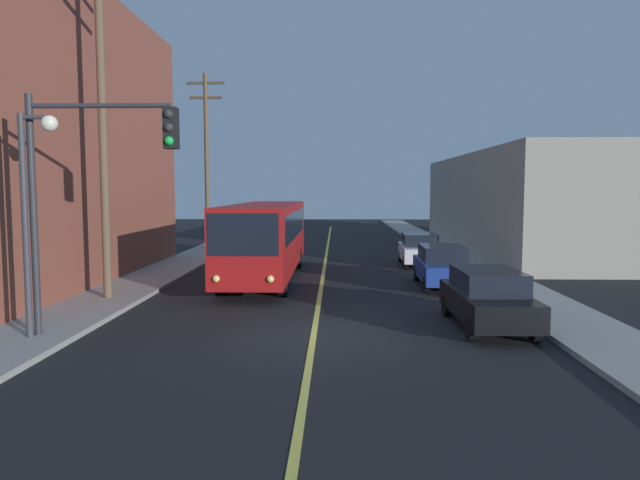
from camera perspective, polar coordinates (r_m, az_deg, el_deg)
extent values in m
plane|color=black|center=(15.40, -0.63, -9.34)|extent=(120.00, 120.00, 0.00)
cube|color=gray|center=(26.38, -15.70, -3.35)|extent=(2.50, 90.00, 0.15)
cube|color=gray|center=(26.05, 16.45, -3.47)|extent=(2.50, 90.00, 0.15)
cube|color=#D8CC4C|center=(30.16, 0.50, -2.27)|extent=(0.16, 60.00, 0.01)
cube|color=black|center=(25.49, -19.36, -0.28)|extent=(0.06, 12.13, 1.30)
cube|color=black|center=(25.42, -19.57, 6.93)|extent=(0.06, 12.13, 1.30)
cube|color=black|center=(25.74, -19.78, 14.06)|extent=(0.06, 12.13, 1.30)
cube|color=gray|center=(39.51, 22.29, 3.42)|extent=(12.00, 24.62, 5.99)
cube|color=black|center=(37.88, 13.75, 1.49)|extent=(0.06, 17.24, 1.30)
cube|color=maroon|center=(24.91, -5.33, 0.39)|extent=(2.60, 12.01, 2.75)
cube|color=black|center=(18.97, -7.61, 0.53)|extent=(2.35, 0.09, 1.40)
cube|color=black|center=(30.80, -3.94, 2.43)|extent=(2.30, 0.09, 1.10)
cube|color=black|center=(25.06, -8.19, 1.59)|extent=(0.11, 10.20, 1.10)
cube|color=black|center=(24.75, -2.46, 1.59)|extent=(0.11, 10.20, 1.10)
cube|color=orange|center=(18.94, -7.63, 2.34)|extent=(1.79, 0.07, 0.30)
sphere|color=#F9D872|center=(19.26, -10.20, -3.78)|extent=(0.24, 0.24, 0.24)
sphere|color=#F9D872|center=(18.97, -4.91, -3.86)|extent=(0.24, 0.24, 0.24)
cylinder|color=black|center=(21.13, -9.77, -4.10)|extent=(0.30, 1.00, 1.00)
cylinder|color=black|center=(20.80, -3.67, -4.19)|extent=(0.30, 1.00, 1.00)
cylinder|color=black|center=(28.64, -6.67, -1.69)|extent=(0.30, 1.00, 1.00)
cylinder|color=black|center=(28.40, -2.17, -1.72)|extent=(0.30, 1.00, 1.00)
cube|color=black|center=(16.71, 16.16, -6.04)|extent=(1.86, 4.42, 0.70)
cube|color=black|center=(16.60, 16.22, -3.84)|extent=(1.65, 2.49, 0.60)
cylinder|color=black|center=(15.16, 14.69, -8.48)|extent=(0.23, 0.64, 0.64)
cylinder|color=black|center=(15.62, 20.46, -8.24)|extent=(0.23, 0.64, 0.64)
cylinder|color=black|center=(18.02, 12.40, -6.30)|extent=(0.23, 0.64, 0.64)
cylinder|color=black|center=(18.41, 17.31, -6.17)|extent=(0.23, 0.64, 0.64)
cube|color=navy|center=(23.25, 11.93, -2.89)|extent=(1.90, 4.44, 0.70)
cube|color=black|center=(23.17, 11.96, -1.30)|extent=(1.67, 2.50, 0.60)
cylinder|color=black|center=(21.72, 10.44, -4.35)|extent=(0.23, 0.64, 0.64)
cylinder|color=black|center=(21.99, 14.59, -4.31)|extent=(0.23, 0.64, 0.64)
cylinder|color=black|center=(24.66, 9.53, -3.22)|extent=(0.23, 0.64, 0.64)
cylinder|color=black|center=(24.90, 13.20, -3.21)|extent=(0.23, 0.64, 0.64)
cube|color=silver|center=(29.56, 9.74, -1.19)|extent=(1.96, 4.46, 0.70)
cube|color=black|center=(29.50, 9.76, 0.06)|extent=(1.71, 2.52, 0.60)
cylinder|color=black|center=(28.04, 8.42, -2.23)|extent=(0.24, 0.65, 0.64)
cylinder|color=black|center=(28.22, 11.66, -2.23)|extent=(0.24, 0.65, 0.64)
cylinder|color=black|center=(31.01, 7.97, -1.53)|extent=(0.24, 0.65, 0.64)
cylinder|color=black|center=(31.17, 10.91, -1.54)|extent=(0.24, 0.65, 0.64)
cylinder|color=brown|center=(20.92, -20.62, 10.47)|extent=(0.28, 0.28, 11.55)
cylinder|color=brown|center=(37.69, -11.10, 7.63)|extent=(0.28, 0.28, 10.94)
cube|color=#4C3D2D|center=(38.23, -11.22, 14.94)|extent=(2.40, 0.16, 0.16)
cube|color=#4C3D2D|center=(38.08, -11.20, 13.61)|extent=(2.00, 0.16, 0.16)
cylinder|color=#2D2D33|center=(16.07, -26.38, 2.12)|extent=(0.18, 0.18, 6.00)
cylinder|color=#2D2D33|center=(15.45, -20.90, 12.26)|extent=(3.50, 0.12, 0.12)
cube|color=black|center=(14.82, -14.46, 10.61)|extent=(0.32, 0.36, 1.00)
sphere|color=#2D2D2D|center=(14.67, -14.70, 11.92)|extent=(0.22, 0.22, 0.22)
sphere|color=#2D2D2D|center=(14.63, -14.67, 10.68)|extent=(0.22, 0.22, 0.22)
sphere|color=green|center=(14.60, -14.64, 9.43)|extent=(0.22, 0.22, 0.22)
cylinder|color=#38383D|center=(15.94, -27.03, 1.17)|extent=(0.16, 0.16, 5.50)
cylinder|color=#38383D|center=(15.84, -26.28, 10.79)|extent=(0.70, 0.10, 0.10)
sphere|color=#EAE5C6|center=(15.67, -25.11, 10.35)|extent=(0.40, 0.40, 0.40)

